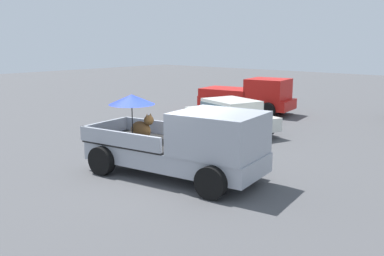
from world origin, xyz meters
The scene contains 4 objects.
ground_plane centered at (0.00, 0.00, 0.00)m, with size 80.00×80.00×0.00m, color #4C4C4F.
pickup_truck_main centered at (0.41, 0.06, 0.97)m, with size 5.27×2.85×2.18m.
pickup_truck_red centered at (-4.34, 10.22, 0.87)m, with size 5.03×2.76×1.80m.
parked_sedan_near centered at (-2.32, 5.77, 0.74)m, with size 4.63×2.98×1.33m.
Camera 1 is at (7.86, -8.24, 3.66)m, focal length 40.30 mm.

